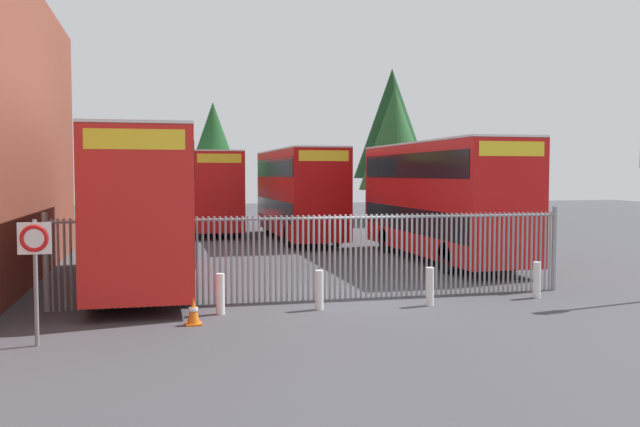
% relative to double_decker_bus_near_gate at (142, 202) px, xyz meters
% --- Properties ---
extents(ground_plane, '(100.00, 100.00, 0.00)m').
position_rel_double_decker_bus_near_gate_xyz_m(ground_plane, '(5.44, 4.40, -2.42)').
color(ground_plane, '#3D3D42').
extents(palisade_fence, '(13.51, 0.14, 2.35)m').
position_rel_double_decker_bus_near_gate_xyz_m(palisade_fence, '(4.56, -3.60, -1.24)').
color(palisade_fence, gray).
rests_on(palisade_fence, ground).
extents(double_decker_bus_near_gate, '(2.54, 10.81, 4.42)m').
position_rel_double_decker_bus_near_gate_xyz_m(double_decker_bus_near_gate, '(0.00, 0.00, 0.00)').
color(double_decker_bus_near_gate, red).
rests_on(double_decker_bus_near_gate, ground).
extents(double_decker_bus_behind_fence_left, '(2.54, 10.81, 4.42)m').
position_rel_double_decker_bus_near_gate_xyz_m(double_decker_bus_behind_fence_left, '(10.73, 3.33, 0.00)').
color(double_decker_bus_behind_fence_left, red).
rests_on(double_decker_bus_behind_fence_left, ground).
extents(double_decker_bus_behind_fence_right, '(2.54, 10.81, 4.42)m').
position_rel_double_decker_bus_near_gate_xyz_m(double_decker_bus_behind_fence_right, '(7.17, 12.49, 0.00)').
color(double_decker_bus_behind_fence_right, '#B70C0C').
rests_on(double_decker_bus_behind_fence_right, ground).
extents(double_decker_bus_far_back, '(2.54, 10.81, 4.42)m').
position_rel_double_decker_bus_near_gate_xyz_m(double_decker_bus_far_back, '(3.36, 18.30, 0.00)').
color(double_decker_bus_far_back, red).
rests_on(double_decker_bus_far_back, ground).
extents(bollard_near_left, '(0.20, 0.20, 0.95)m').
position_rel_double_decker_bus_near_gate_xyz_m(bollard_near_left, '(1.85, -4.84, -1.95)').
color(bollard_near_left, silver).
rests_on(bollard_near_left, ground).
extents(bollard_center_front, '(0.20, 0.20, 0.95)m').
position_rel_double_decker_bus_near_gate_xyz_m(bollard_center_front, '(4.20, -4.84, -1.95)').
color(bollard_center_front, silver).
rests_on(bollard_center_front, ground).
extents(bollard_near_right, '(0.20, 0.20, 0.95)m').
position_rel_double_decker_bus_near_gate_xyz_m(bollard_near_right, '(6.98, -4.96, -1.95)').
color(bollard_near_right, silver).
rests_on(bollard_near_right, ground).
extents(bollard_far_right, '(0.20, 0.20, 0.95)m').
position_rel_double_decker_bus_near_gate_xyz_m(bollard_far_right, '(10.12, -4.60, -1.95)').
color(bollard_far_right, silver).
rests_on(bollard_far_right, ground).
extents(traffic_cone_by_gate, '(0.34, 0.34, 0.59)m').
position_rel_double_decker_bus_near_gate_xyz_m(traffic_cone_by_gate, '(1.18, -5.85, -2.13)').
color(traffic_cone_by_gate, orange).
rests_on(traffic_cone_by_gate, ground).
extents(speed_limit_sign_post, '(0.60, 0.14, 2.40)m').
position_rel_double_decker_bus_near_gate_xyz_m(speed_limit_sign_post, '(-1.79, -7.06, -0.65)').
color(speed_limit_sign_post, slate).
rests_on(speed_limit_sign_post, ground).
extents(tree_tall_back, '(5.35, 5.35, 10.59)m').
position_rel_double_decker_bus_near_gate_xyz_m(tree_tall_back, '(16.50, 25.51, 4.34)').
color(tree_tall_back, '#4C3823').
rests_on(tree_tall_back, ground).
extents(tree_short_side, '(3.84, 3.84, 7.81)m').
position_rel_double_decker_bus_near_gate_xyz_m(tree_short_side, '(3.91, 23.72, 2.63)').
color(tree_short_side, '#4C3823').
rests_on(tree_short_side, ground).
extents(tree_mid_row, '(4.57, 4.57, 8.77)m').
position_rel_double_decker_bus_near_gate_xyz_m(tree_mid_row, '(15.18, 21.13, 3.07)').
color(tree_mid_row, '#4C3823').
rests_on(tree_mid_row, ground).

